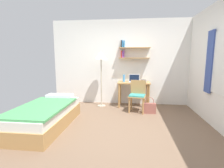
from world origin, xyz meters
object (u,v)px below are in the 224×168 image
at_px(book_stack, 143,81).
at_px(handbag, 150,108).
at_px(bed, 46,116).
at_px(laptop, 134,80).
at_px(desk_chair, 137,94).
at_px(water_bottle, 124,78).
at_px(standing_lamp, 101,59).
at_px(desk, 134,87).

bearing_deg(book_stack, handbag, -79.02).
xyz_separation_m(bed, handbag, (2.26, 1.12, -0.09)).
relative_size(laptop, book_stack, 1.40).
relative_size(bed, desk_chair, 2.21).
bearing_deg(handbag, water_bottle, 138.47).
xyz_separation_m(standing_lamp, handbag, (1.37, -0.51, -1.28)).
relative_size(desk, water_bottle, 4.25).
height_order(standing_lamp, water_bottle, standing_lamp).
bearing_deg(desk_chair, bed, -147.31).
bearing_deg(handbag, desk_chair, 158.39).
bearing_deg(laptop, bed, -136.54).
relative_size(laptop, water_bottle, 1.47).
bearing_deg(bed, water_bottle, 48.33).
relative_size(bed, laptop, 5.73).
bearing_deg(water_bottle, laptop, 2.98).
xyz_separation_m(bed, laptop, (1.86, 1.77, 0.56)).
distance_m(bed, water_bottle, 2.42).
bearing_deg(water_bottle, standing_lamp, -170.05).
distance_m(standing_lamp, book_stack, 1.41).
relative_size(bed, water_bottle, 8.43).
height_order(desk_chair, water_bottle, water_bottle).
bearing_deg(laptop, water_bottle, -177.02).
bearing_deg(water_bottle, book_stack, 4.49).
bearing_deg(desk, handbag, -56.72).
height_order(bed, desk, desk).
bearing_deg(book_stack, bed, -139.93).
bearing_deg(standing_lamp, handbag, -20.41).
bearing_deg(bed, laptop, 43.46).
height_order(standing_lamp, book_stack, standing_lamp).
distance_m(bed, handbag, 2.53).
height_order(bed, handbag, bed).
distance_m(desk_chair, standing_lamp, 1.47).
distance_m(bed, standing_lamp, 2.21).
height_order(laptop, water_bottle, laptop).
bearing_deg(book_stack, desk_chair, -108.92).
xyz_separation_m(bed, desk, (1.85, 1.75, 0.35)).
relative_size(desk_chair, handbag, 1.96).
height_order(bed, water_bottle, water_bottle).
distance_m(desk_chair, handbag, 0.47).
height_order(standing_lamp, laptop, standing_lamp).
height_order(desk_chair, laptop, laptop).
distance_m(bed, desk, 2.57).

